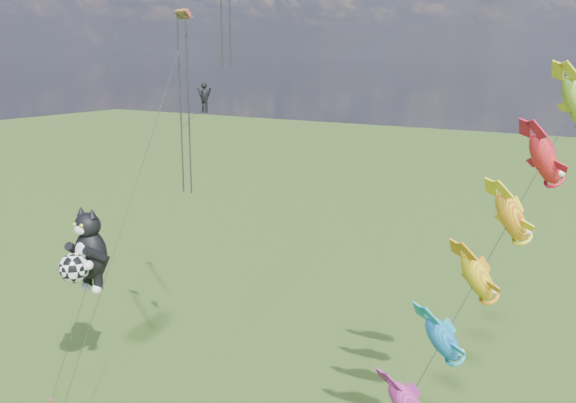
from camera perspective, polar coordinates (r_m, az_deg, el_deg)
The scene contains 3 objects.
cat_kite_rig at distance 38.03m, azimuth -17.55°, elevation -4.39°, with size 2.34×4.10×10.87m.
fish_windsock_rig at distance 27.55m, azimuth 17.89°, elevation -3.95°, with size 7.26×14.32×20.45m.
parafoil_rig at distance 33.33m, azimuth -7.83°, elevation 11.74°, with size 3.14×17.35×27.51m.
Camera 1 is at (27.07, -15.58, 19.17)m, focal length 40.00 mm.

